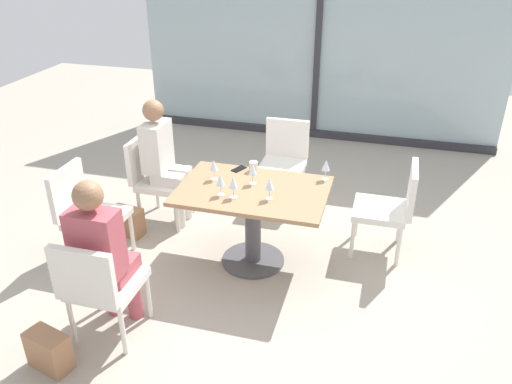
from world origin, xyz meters
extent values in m
plane|color=#A89E8E|center=(0.00, 0.00, 0.00)|extent=(12.00, 12.00, 0.00)
cube|color=#A2B7BC|center=(0.00, 3.20, 1.35)|extent=(4.86, 0.03, 2.70)
cube|color=#2D2D33|center=(0.00, 3.17, 1.35)|extent=(0.08, 0.06, 2.70)
cube|color=#2D2D33|center=(0.00, 3.17, 0.05)|extent=(4.86, 0.10, 0.10)
cube|color=#997551|center=(0.00, 0.00, 0.71)|extent=(1.25, 0.84, 0.04)
cylinder|color=#4C4C51|center=(0.00, 0.00, 0.35)|extent=(0.14, 0.14, 0.69)
cylinder|color=#4C4C51|center=(0.00, 0.00, 0.01)|extent=(0.56, 0.56, 0.02)
cube|color=silver|center=(-1.04, 0.48, 0.42)|extent=(0.46, 0.46, 0.06)
cube|color=silver|center=(-1.29, 0.48, 0.66)|extent=(0.05, 0.46, 0.42)
cylinder|color=silver|center=(-0.84, 0.28, 0.20)|extent=(0.04, 0.04, 0.39)
cylinder|color=silver|center=(-0.84, 0.68, 0.20)|extent=(0.04, 0.04, 0.39)
cylinder|color=silver|center=(-1.24, 0.28, 0.20)|extent=(0.04, 0.04, 0.39)
cylinder|color=silver|center=(-1.24, 0.68, 0.20)|extent=(0.04, 0.04, 0.39)
cube|color=silver|center=(-0.76, -1.12, 0.42)|extent=(0.46, 0.46, 0.06)
cube|color=silver|center=(-0.76, -1.37, 0.66)|extent=(0.46, 0.05, 0.42)
cylinder|color=silver|center=(-0.56, -0.92, 0.20)|extent=(0.04, 0.04, 0.39)
cylinder|color=silver|center=(-0.96, -0.92, 0.20)|extent=(0.04, 0.04, 0.39)
cylinder|color=silver|center=(-0.56, -1.32, 0.20)|extent=(0.04, 0.04, 0.39)
cylinder|color=silver|center=(-0.96, -1.32, 0.20)|extent=(0.04, 0.04, 0.39)
cube|color=silver|center=(0.00, 1.12, 0.42)|extent=(0.46, 0.46, 0.06)
cube|color=silver|center=(0.00, 1.37, 0.66)|extent=(0.46, 0.05, 0.42)
cylinder|color=silver|center=(-0.20, 0.92, 0.20)|extent=(0.04, 0.04, 0.39)
cylinder|color=silver|center=(0.20, 0.92, 0.20)|extent=(0.04, 0.04, 0.39)
cylinder|color=silver|center=(-0.20, 1.32, 0.20)|extent=(0.04, 0.04, 0.39)
cylinder|color=silver|center=(0.20, 1.32, 0.20)|extent=(0.04, 0.04, 0.39)
cube|color=silver|center=(-1.32, -0.32, 0.42)|extent=(0.46, 0.46, 0.06)
cube|color=silver|center=(-1.57, -0.32, 0.66)|extent=(0.05, 0.46, 0.42)
cylinder|color=silver|center=(-1.12, -0.52, 0.20)|extent=(0.04, 0.04, 0.39)
cylinder|color=silver|center=(-1.12, -0.12, 0.20)|extent=(0.04, 0.04, 0.39)
cylinder|color=silver|center=(-1.52, -0.52, 0.20)|extent=(0.04, 0.04, 0.39)
cylinder|color=silver|center=(-1.52, -0.12, 0.20)|extent=(0.04, 0.04, 0.39)
cube|color=silver|center=(1.04, 0.48, 0.42)|extent=(0.46, 0.46, 0.06)
cube|color=silver|center=(1.29, 0.48, 0.66)|extent=(0.05, 0.46, 0.42)
cylinder|color=silver|center=(0.84, 0.68, 0.20)|extent=(0.04, 0.04, 0.39)
cylinder|color=silver|center=(0.84, 0.28, 0.20)|extent=(0.04, 0.04, 0.39)
cylinder|color=silver|center=(1.24, 0.68, 0.20)|extent=(0.04, 0.04, 0.39)
cylinder|color=silver|center=(1.24, 0.28, 0.20)|extent=(0.04, 0.04, 0.39)
cylinder|color=silver|center=(-0.87, 0.39, 0.23)|extent=(0.11, 0.11, 0.45)
cube|color=silver|center=(-0.96, 0.39, 0.51)|extent=(0.32, 0.13, 0.11)
cylinder|color=silver|center=(-0.87, 0.57, 0.23)|extent=(0.11, 0.11, 0.45)
cube|color=silver|center=(-0.96, 0.57, 0.51)|extent=(0.32, 0.13, 0.11)
cube|color=silver|center=(-1.09, 0.48, 0.80)|extent=(0.20, 0.34, 0.48)
sphere|color=#936B4C|center=(-1.09, 0.48, 1.16)|extent=(0.20, 0.20, 0.20)
cylinder|color=#B24C56|center=(-0.67, -0.94, 0.23)|extent=(0.11, 0.11, 0.45)
cube|color=#B24C56|center=(-0.67, -1.04, 0.51)|extent=(0.13, 0.32, 0.11)
cylinder|color=#B24C56|center=(-0.85, -0.94, 0.23)|extent=(0.11, 0.11, 0.45)
cube|color=#B24C56|center=(-0.85, -1.04, 0.51)|extent=(0.13, 0.32, 0.11)
cube|color=#B24C56|center=(-0.76, -1.17, 0.80)|extent=(0.34, 0.20, 0.48)
sphere|color=#936B4C|center=(-0.76, -1.17, 1.16)|extent=(0.20, 0.20, 0.20)
cylinder|color=silver|center=(-0.37, 0.09, 0.73)|extent=(0.06, 0.06, 0.00)
cylinder|color=silver|center=(-0.37, 0.09, 0.78)|extent=(0.01, 0.01, 0.08)
cone|color=silver|center=(-0.37, 0.09, 0.87)|extent=(0.07, 0.07, 0.09)
cylinder|color=silver|center=(-0.22, -0.17, 0.73)|extent=(0.06, 0.06, 0.00)
cylinder|color=silver|center=(-0.22, -0.17, 0.78)|extent=(0.01, 0.01, 0.08)
cone|color=silver|center=(-0.22, -0.17, 0.87)|extent=(0.07, 0.07, 0.09)
cylinder|color=silver|center=(0.18, -0.14, 0.73)|extent=(0.06, 0.06, 0.00)
cylinder|color=silver|center=(0.18, -0.14, 0.78)|extent=(0.01, 0.01, 0.08)
cone|color=silver|center=(0.18, -0.14, 0.87)|extent=(0.07, 0.07, 0.09)
cylinder|color=silver|center=(-0.11, -0.19, 0.73)|extent=(0.06, 0.06, 0.00)
cylinder|color=silver|center=(-0.11, -0.19, 0.78)|extent=(0.01, 0.01, 0.08)
cone|color=silver|center=(-0.11, -0.19, 0.87)|extent=(0.07, 0.07, 0.09)
cylinder|color=silver|center=(0.56, 0.34, 0.73)|extent=(0.06, 0.06, 0.00)
cylinder|color=silver|center=(0.56, 0.34, 0.78)|extent=(0.01, 0.01, 0.08)
cone|color=silver|center=(0.56, 0.34, 0.87)|extent=(0.07, 0.07, 0.09)
cylinder|color=silver|center=(-0.03, 0.09, 0.73)|extent=(0.06, 0.06, 0.00)
cylinder|color=silver|center=(-0.03, 0.09, 0.78)|extent=(0.01, 0.01, 0.08)
cone|color=silver|center=(-0.03, 0.09, 0.87)|extent=(0.07, 0.07, 0.09)
cylinder|color=white|center=(-0.09, 0.34, 0.78)|extent=(0.08, 0.08, 0.09)
cube|color=black|center=(-0.22, 0.34, 0.73)|extent=(0.12, 0.16, 0.01)
cube|color=#A3704C|center=(-1.29, 0.11, 0.14)|extent=(0.32, 0.20, 0.28)
cube|color=#A3704C|center=(-0.99, -1.56, 0.14)|extent=(0.33, 0.23, 0.28)
camera|label=1|loc=(1.03, -3.66, 2.70)|focal=36.02mm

